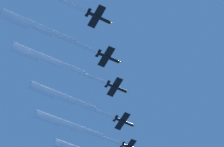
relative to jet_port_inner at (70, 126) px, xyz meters
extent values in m
cylinder|color=white|center=(6.36, 12.03, -0.04)|extent=(10.61, 5.87, 4.30)
cylinder|color=black|center=(28.05, -5.14, 0.06)|extent=(9.10, 2.90, 1.37)
cylinder|color=black|center=(23.37, -4.32, 0.06)|extent=(0.77, 1.12, 1.03)
cube|color=black|center=(27.52, -5.06, 0.02)|extent=(4.05, 8.43, 2.56)
cube|color=#EAB70C|center=(26.89, -8.67, 1.20)|extent=(2.39, 1.09, 0.30)
cube|color=black|center=(24.33, -4.49, 0.06)|extent=(1.62, 3.24, 1.02)
cube|color=#EAB70C|center=(24.38, -4.22, 0.97)|extent=(1.49, 0.90, 1.85)
cylinder|color=white|center=(18.39, -3.44, 0.06)|extent=(11.10, 3.61, 1.74)
cylinder|color=white|center=(8.95, -2.08, 0.15)|extent=(11.25, 4.47, 2.62)
cylinder|color=white|center=(-0.37, -0.05, 0.03)|extent=(11.40, 5.33, 3.49)
cylinder|color=white|center=(-9.68, 2.01, -0.10)|extent=(11.55, 6.19, 4.36)
cylinder|color=black|center=(14.66, -16.01, 0.00)|extent=(9.11, 2.75, 1.39)
cone|color=#EAB70C|center=(19.66, -16.78, 0.00)|extent=(1.49, 1.50, 1.32)
cylinder|color=black|center=(9.97, -15.28, 0.00)|extent=(0.75, 1.12, 1.04)
ellipsoid|color=black|center=(16.64, -16.17, 0.44)|extent=(2.02, 1.21, 0.88)
cube|color=black|center=(14.13, -15.94, -0.05)|extent=(3.90, 8.35, 2.72)
cube|color=#EAB70C|center=(14.69, -12.30, -1.17)|extent=(2.38, 1.04, 0.31)
cube|color=#EAB70C|center=(13.57, -19.54, 1.20)|extent=(2.38, 1.04, 0.31)
cube|color=black|center=(10.93, -15.43, 0.00)|extent=(1.56, 3.21, 1.08)
cube|color=#EAB70C|center=(10.97, -15.14, 0.90)|extent=(1.49, 0.91, 1.84)
cylinder|color=white|center=(5.32, -14.56, 0.00)|extent=(10.29, 3.29, 1.76)
cylinder|color=white|center=(-3.44, -13.50, 0.09)|extent=(10.43, 4.16, 2.64)
cylinder|color=white|center=(-12.10, -11.76, -0.04)|extent=(10.56, 5.04, 3.53)
cylinder|color=white|center=(-20.75, -10.00, -0.17)|extent=(10.70, 5.91, 4.41)
cylinder|color=black|center=(1.28, -26.88, 2.59)|extent=(9.10, 2.95, 1.38)
cone|color=#EAB70C|center=(6.25, -27.77, 2.59)|extent=(1.51, 1.52, 1.31)
cylinder|color=black|center=(-3.40, -26.05, 2.59)|extent=(0.77, 1.13, 1.04)
ellipsoid|color=black|center=(3.25, -27.09, 3.04)|extent=(2.03, 1.25, 0.88)
cube|color=black|center=(0.74, -26.80, 2.54)|extent=(4.08, 8.39, 2.69)
cube|color=#EAB70C|center=(1.39, -23.17, 1.44)|extent=(2.39, 1.09, 0.31)
cube|color=#EAB70C|center=(0.10, -30.39, 3.78)|extent=(2.39, 1.09, 0.31)
cube|color=black|center=(-2.45, -26.22, 2.59)|extent=(1.63, 3.22, 1.07)
cube|color=#EAB70C|center=(-2.39, -25.93, 3.50)|extent=(1.50, 0.93, 1.85)
cylinder|color=white|center=(-8.19, -25.19, 2.59)|extent=(10.66, 3.59, 1.76)
cylinder|color=white|center=(-17.24, -23.86, 2.68)|extent=(10.81, 4.45, 2.64)
cylinder|color=white|center=(-26.17, -21.86, 2.56)|extent=(10.97, 5.32, 3.52)
cylinder|color=white|center=(-35.10, -19.83, 2.42)|extent=(11.12, 6.18, 4.40)
cylinder|color=black|center=(-12.11, -37.76, 1.09)|extent=(9.10, 2.92, 1.36)
cone|color=#EAB70C|center=(-7.14, -38.65, 1.09)|extent=(1.51, 1.50, 1.29)
cylinder|color=black|center=(-16.79, -36.92, 1.09)|extent=(0.77, 1.11, 1.02)
ellipsoid|color=black|center=(-10.14, -37.98, 1.54)|extent=(2.03, 1.24, 0.86)
cube|color=black|center=(-12.65, -37.68, 1.04)|extent=(4.09, 8.48, 2.40)
cube|color=#EAB70C|center=(-11.99, -34.01, 0.07)|extent=(2.39, 1.10, 0.28)
cube|color=#EAB70C|center=(-13.30, -41.31, 2.15)|extent=(2.39, 1.10, 0.28)
cube|color=black|center=(-15.83, -37.09, 1.09)|extent=(1.63, 3.25, 0.96)
cube|color=#EAB70C|center=(-15.79, -36.84, 2.01)|extent=(1.49, 0.86, 1.86)
cylinder|color=white|center=(-21.30, -36.11, 1.09)|extent=(10.00, 3.44, 1.73)
cylinder|color=white|center=(-29.78, -34.88, 1.17)|extent=(10.15, 4.29, 2.59)
cylinder|color=white|center=(-38.15, -32.98, 1.06)|extent=(10.31, 5.13, 3.45)
cylinder|color=white|center=(-46.51, -31.05, 0.94)|extent=(10.46, 5.98, 4.31)
cylinder|color=black|center=(-25.50, -48.63, 2.31)|extent=(9.10, 2.89, 1.36)
cone|color=#EAB70C|center=(-20.53, -49.50, 2.31)|extent=(1.50, 1.50, 1.29)
cylinder|color=black|center=(-30.18, -47.81, 2.31)|extent=(0.77, 1.11, 1.02)
ellipsoid|color=black|center=(-23.53, -48.84, 2.76)|extent=(2.03, 1.23, 0.86)
cube|color=black|center=(-26.04, -48.55, 2.27)|extent=(4.05, 8.45, 2.47)
cube|color=#EAB70C|center=(-25.40, -44.89, 1.26)|extent=(2.39, 1.09, 0.29)
cube|color=#EAB70C|center=(-26.67, -52.18, 3.41)|extent=(2.39, 1.09, 0.29)
cube|color=black|center=(-29.23, -47.98, 2.31)|extent=(1.62, 3.24, 0.99)
cube|color=#EAB70C|center=(-29.18, -47.72, 3.23)|extent=(1.49, 0.88, 1.86)
cylinder|color=white|center=(-34.85, -47.00, 2.31)|extent=(10.36, 3.47, 1.73)
camera|label=1|loc=(-89.81, -130.61, -130.50)|focal=81.09mm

